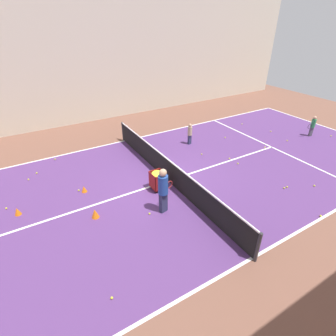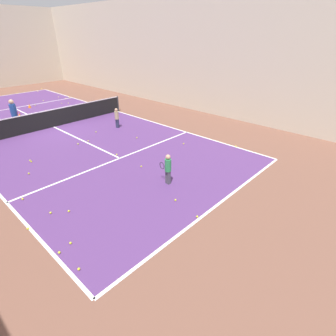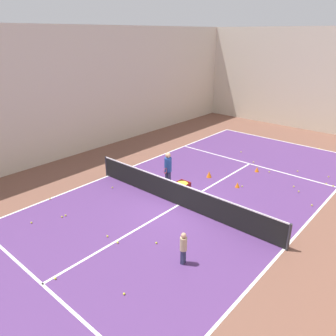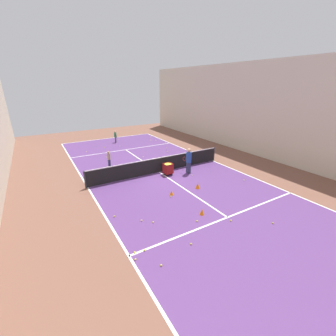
{
  "view_description": "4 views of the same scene",
  "coord_description": "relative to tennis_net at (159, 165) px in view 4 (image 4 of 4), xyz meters",
  "views": [
    {
      "loc": [
        -8.12,
        4.85,
        6.19
      ],
      "look_at": [
        0.0,
        0.0,
        0.65
      ],
      "focal_mm": 28.0,
      "sensor_mm": 36.0,
      "label": 1
    },
    {
      "loc": [
        -6.46,
        -15.63,
        5.21
      ],
      "look_at": [
        -0.12,
        -9.7,
        0.67
      ],
      "focal_mm": 28.0,
      "sensor_mm": 36.0,
      "label": 2
    },
    {
      "loc": [
        8.04,
        -9.92,
        7.1
      ],
      "look_at": [
        -1.63,
        1.17,
        0.97
      ],
      "focal_mm": 35.0,
      "sensor_mm": 36.0,
      "label": 3
    },
    {
      "loc": [
        6.91,
        12.76,
        5.82
      ],
      "look_at": [
        -0.3,
        0.66,
        0.47
      ],
      "focal_mm": 24.0,
      "sensor_mm": 36.0,
      "label": 4
    }
  ],
  "objects": [
    {
      "name": "tennis_ball_1",
      "position": [
        4.07,
        7.55,
        -0.52
      ],
      "size": [
        0.07,
        0.07,
        0.07
      ],
      "primitive_type": "sphere",
      "color": "yellow",
      "rests_on": "ground"
    },
    {
      "name": "tennis_ball_7",
      "position": [
        -1.36,
        7.94,
        -0.52
      ],
      "size": [
        0.07,
        0.07,
        0.07
      ],
      "primitive_type": "sphere",
      "color": "yellow",
      "rests_on": "ground"
    },
    {
      "name": "tennis_ball_16",
      "position": [
        0.08,
        -7.93,
        -0.52
      ],
      "size": [
        0.07,
        0.07,
        0.07
      ],
      "primitive_type": "sphere",
      "color": "yellow",
      "rests_on": "ground"
    },
    {
      "name": "tennis_ball_21",
      "position": [
        4.25,
        6.59,
        -0.52
      ],
      "size": [
        0.07,
        0.07,
        0.07
      ],
      "primitive_type": "sphere",
      "color": "yellow",
      "rests_on": "ground"
    },
    {
      "name": "tennis_ball_10",
      "position": [
        -4.39,
        -6.76,
        -0.52
      ],
      "size": [
        0.07,
        0.07,
        0.07
      ],
      "primitive_type": "sphere",
      "color": "yellow",
      "rests_on": "ground"
    },
    {
      "name": "tennis_ball_32",
      "position": [
        4.49,
        3.82,
        -0.52
      ],
      "size": [
        0.07,
        0.07,
        0.07
      ],
      "primitive_type": "sphere",
      "color": "yellow",
      "rests_on": "ground"
    },
    {
      "name": "coach_at_net",
      "position": [
        -1.63,
        1.17,
        0.46
      ],
      "size": [
        0.42,
        0.69,
        1.77
      ],
      "rotation": [
        0.0,
        0.0,
        -1.34
      ],
      "color": "#2D3351",
      "rests_on": "ground"
    },
    {
      "name": "tennis_ball_23",
      "position": [
        1.48,
        -8.22,
        -0.52
      ],
      "size": [
        0.07,
        0.07,
        0.07
      ],
      "primitive_type": "sphere",
      "color": "yellow",
      "rests_on": "ground"
    },
    {
      "name": "tennis_ball_13",
      "position": [
        -3.94,
        4.0,
        -0.52
      ],
      "size": [
        0.07,
        0.07,
        0.07
      ],
      "primitive_type": "sphere",
      "color": "yellow",
      "rests_on": "ground"
    },
    {
      "name": "tennis_ball_12",
      "position": [
        1.42,
        6.09,
        -0.52
      ],
      "size": [
        0.07,
        0.07,
        0.07
      ],
      "primitive_type": "sphere",
      "color": "yellow",
      "rests_on": "ground"
    },
    {
      "name": "tennis_ball_5",
      "position": [
        0.14,
        -3.64,
        -0.52
      ],
      "size": [
        0.07,
        0.07,
        0.07
      ],
      "primitive_type": "sphere",
      "color": "yellow",
      "rests_on": "ground"
    },
    {
      "name": "tennis_ball_33",
      "position": [
        -4.64,
        -10.93,
        -0.52
      ],
      "size": [
        0.07,
        0.07,
        0.07
      ],
      "primitive_type": "sphere",
      "color": "yellow",
      "rests_on": "ground"
    },
    {
      "name": "tennis_ball_24",
      "position": [
        4.71,
        6.85,
        -0.52
      ],
      "size": [
        0.07,
        0.07,
        0.07
      ],
      "primitive_type": "sphere",
      "color": "yellow",
      "rests_on": "ground"
    },
    {
      "name": "tennis_ball_26",
      "position": [
        -1.55,
        1.69,
        -0.52
      ],
      "size": [
        0.07,
        0.07,
        0.07
      ],
      "primitive_type": "sphere",
      "color": "yellow",
      "rests_on": "ground"
    },
    {
      "name": "tennis_ball_29",
      "position": [
        -3.49,
        -5.03,
        -0.52
      ],
      "size": [
        0.07,
        0.07,
        0.07
      ],
      "primitive_type": "sphere",
      "color": "yellow",
      "rests_on": "ground"
    },
    {
      "name": "line_service_near",
      "position": [
        0.0,
        -6.54,
        -0.55
      ],
      "size": [
        9.68,
        0.1,
        0.0
      ],
      "primitive_type": "cube",
      "color": "white",
      "rests_on": "ground"
    },
    {
      "name": "tennis_ball_9",
      "position": [
        1.22,
        -2.74,
        -0.52
      ],
      "size": [
        0.07,
        0.07,
        0.07
      ],
      "primitive_type": "sphere",
      "color": "yellow",
      "rests_on": "ground"
    },
    {
      "name": "tennis_ball_0",
      "position": [
        -2.95,
        -3.82,
        -0.52
      ],
      "size": [
        0.07,
        0.07,
        0.07
      ],
      "primitive_type": "sphere",
      "color": "yellow",
      "rests_on": "ground"
    },
    {
      "name": "tennis_ball_15",
      "position": [
        -4.33,
        -9.96,
        -0.52
      ],
      "size": [
        0.07,
        0.07,
        0.07
      ],
      "primitive_type": "sphere",
      "color": "yellow",
      "rests_on": "ground"
    },
    {
      "name": "tennis_ball_2",
      "position": [
        4.6,
        6.51,
        -0.52
      ],
      "size": [
        0.07,
        0.07,
        0.07
      ],
      "primitive_type": "sphere",
      "color": "yellow",
      "rests_on": "ground"
    },
    {
      "name": "line_sideline_left",
      "position": [
        -4.84,
        0.0,
        -0.55
      ],
      "size": [
        0.1,
        23.79,
        0.0
      ],
      "primitive_type": "cube",
      "color": "white",
      "rests_on": "ground"
    },
    {
      "name": "line_sideline_right",
      "position": [
        4.84,
        0.0,
        -0.55
      ],
      "size": [
        0.1,
        23.79,
        0.0
      ],
      "primitive_type": "cube",
      "color": "white",
      "rests_on": "ground"
    },
    {
      "name": "tennis_net",
      "position": [
        0.0,
        0.0,
        0.0
      ],
      "size": [
        9.98,
        0.1,
        1.08
      ],
      "color": "#2D2D33",
      "rests_on": "ground"
    },
    {
      "name": "tennis_ball_38",
      "position": [
        -3.53,
        -0.81,
        -0.52
      ],
      "size": [
        0.07,
        0.07,
        0.07
      ],
      "primitive_type": "sphere",
      "color": "yellow",
      "rests_on": "ground"
    },
    {
      "name": "tennis_ball_36",
      "position": [
        3.15,
        5.16,
        -0.52
      ],
      "size": [
        0.07,
        0.07,
        0.07
      ],
      "primitive_type": "sphere",
      "color": "yellow",
      "rests_on": "ground"
    },
    {
      "name": "line_baseline_near",
      "position": [
        0.0,
        -11.89,
        -0.55
      ],
      "size": [
        9.68,
        0.1,
        0.0
      ],
      "primitive_type": "cube",
      "color": "white",
      "rests_on": "ground"
    },
    {
      "name": "child_midcourt",
      "position": [
        2.62,
        -2.94,
        0.12
      ],
      "size": [
        0.28,
        0.28,
        1.18
      ],
      "rotation": [
        0.0,
        0.0,
        1.76
      ],
      "color": "#2D3351",
      "rests_on": "ground"
    },
    {
      "name": "player_near_baseline",
      "position": [
        -0.12,
        -9.69,
        0.14
      ],
      "size": [
        0.27,
        0.59,
        1.22
      ],
      "rotation": [
        0.0,
        0.0,
        1.44
      ],
      "color": "#4C4C56",
      "rests_on": "ground"
    },
    {
      "name": "tennis_ball_25",
      "position": [
        1.21,
        3.5,
        -0.52
      ],
      "size": [
        0.07,
        0.07,
        0.07
      ],
      "primitive_type": "sphere",
      "color": "yellow",
      "rests_on": "ground"
    },
    {
      "name": "line_centre_service",
      "position": [
        0.0,
        0.0,
        -0.55
      ],
      "size": [
        0.1,
        13.08,
        0.0
      ],
      "primitive_type": "cube",
      "color": "white",
      "rests_on": "ground"
    },
    {
      "name": "line_service_far",
      "position": [
        0.0,
        6.54,
        -0.55
      ],
      "size": [
        9.68,
        0.1,
        0.0
      ],
      "primitive_type": "cube",
      "color": "white",
      "rests_on": "ground"
    },
    {
      "name": "tennis_ball_37",
      "position": [
        -4.71,
        -10.06,
        -0.52
      ],
      "size": [
        0.07,
        0.07,
        0.07
      ],
      "primitive_type": "sphere",
      "color": "yellow",
      "rests_on": "ground"
    },
    {
      "name": "training_cone_1",
      "position": [
        1.05,
        3.32,
        -0.42
      ],
      "size": [
        0.22,
        0.22,
        0.26
      ],
      "primitive_type": "cone",
      "color": "orange",
      "rests_on": "ground"
    },
    {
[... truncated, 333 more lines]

